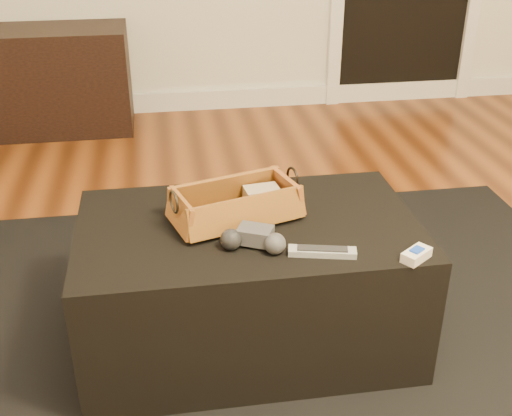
{
  "coord_description": "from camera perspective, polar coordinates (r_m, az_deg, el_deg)",
  "views": [
    {
      "loc": [
        -0.27,
        -1.23,
        1.34
      ],
      "look_at": [
        -0.02,
        0.38,
        0.49
      ],
      "focal_mm": 45.0,
      "sensor_mm": 36.0,
      "label": 1
    }
  ],
  "objects": [
    {
      "name": "silver_remote",
      "position": [
        1.73,
        5.91,
        -3.86
      ],
      "size": [
        0.19,
        0.08,
        0.02
      ],
      "color": "#A3A6AA",
      "rests_on": "ottoman"
    },
    {
      "name": "cream_gadget",
      "position": [
        1.75,
        14.07,
        -4.05
      ],
      "size": [
        0.1,
        0.09,
        0.03
      ],
      "color": "silver",
      "rests_on": "ottoman"
    },
    {
      "name": "area_rug",
      "position": [
        2.08,
        -0.43,
        -12.38
      ],
      "size": [
        2.6,
        2.0,
        0.01
      ],
      "primitive_type": "cube",
      "color": "black",
      "rests_on": "floor"
    },
    {
      "name": "ottoman",
      "position": [
        1.99,
        -0.66,
        -6.69
      ],
      "size": [
        1.0,
        0.6,
        0.42
      ],
      "primitive_type": "cube",
      "color": "black",
      "rests_on": "area_rug"
    },
    {
      "name": "baseboard",
      "position": [
        4.18,
        -4.77,
        9.54
      ],
      "size": [
        5.0,
        0.04,
        0.12
      ],
      "primitive_type": "cube",
      "color": "white",
      "rests_on": "floor"
    },
    {
      "name": "cloth_bundle",
      "position": [
        1.95,
        0.53,
        1.04
      ],
      "size": [
        0.11,
        0.08,
        0.06
      ],
      "primitive_type": "cube",
      "rotation": [
        0.0,
        0.0,
        0.12
      ],
      "color": "tan",
      "rests_on": "wicker_basket"
    },
    {
      "name": "wicker_basket",
      "position": [
        1.88,
        -1.81,
        0.18
      ],
      "size": [
        0.42,
        0.29,
        0.13
      ],
      "color": "#AB7726",
      "rests_on": "ottoman"
    },
    {
      "name": "tv_remote",
      "position": [
        1.88,
        -2.16,
        -0.68
      ],
      "size": [
        0.2,
        0.12,
        0.02
      ],
      "primitive_type": "cube",
      "rotation": [
        0.0,
        0.0,
        0.4
      ],
      "color": "black",
      "rests_on": "wicker_basket"
    },
    {
      "name": "game_controller",
      "position": [
        1.74,
        -0.2,
        -2.76
      ],
      "size": [
        0.19,
        0.14,
        0.06
      ],
      "color": "#3C3C3F",
      "rests_on": "ottoman"
    }
  ]
}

